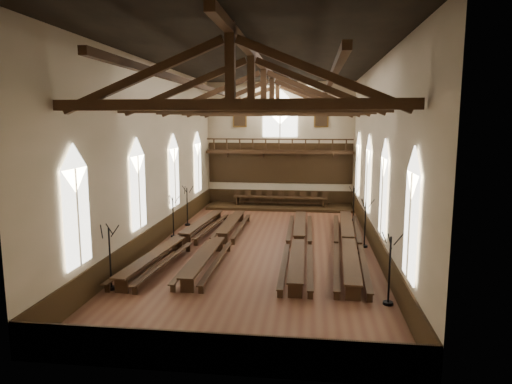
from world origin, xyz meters
The scene contains 21 objects.
ground centered at (0.00, 0.00, 0.00)m, with size 26.00×26.00×0.00m, color brown.
room_walls centered at (0.00, 0.00, 6.46)m, with size 26.00×26.00×26.00m.
wainscot_band centered at (0.00, 0.00, 0.60)m, with size 12.00×26.00×1.20m.
side_windows centered at (0.00, 0.00, 3.74)m, with size 11.85×19.80×4.50m.
end_window centered at (0.00, 12.90, 7.22)m, with size 2.80×0.12×3.80m.
minstrels_gallery centered at (0.00, 12.66, 3.91)m, with size 11.80×1.24×3.70m.
portraits centered at (0.00, 12.90, 7.10)m, with size 7.75×0.09×1.45m.
roof_trusses centered at (0.00, 0.00, 8.22)m, with size 11.70×25.70×2.80m.
refectory_row_a centered at (-4.39, -0.83, 0.53)m, with size 2.02×14.28×0.73m.
refectory_row_b centered at (-2.32, -0.52, 0.52)m, with size 1.46×14.00×0.71m.
refectory_row_c centered at (1.97, -0.52, 0.52)m, with size 1.50×14.11×0.72m.
refectory_row_d centered at (4.61, -0.38, 0.55)m, with size 1.87×14.51×0.75m.
dais centered at (0.13, 11.40, 0.10)m, with size 11.40×3.05×0.20m, color #32220F.
high_table centered at (0.13, 11.40, 0.80)m, with size 7.48×1.15×0.70m.
high_chairs centered at (0.13, 12.14, 0.79)m, with size 7.70×0.51×1.07m.
candelabrum_left_near centered at (-5.55, -7.23, 0.84)m, with size 0.79×0.84×2.77m.
candelabrum_left_mid centered at (-5.55, 1.42, 0.77)m, with size 0.69×0.78×2.54m.
candelabrum_left_far centered at (-5.55, 4.54, 0.81)m, with size 0.80×0.78×2.67m.
candelabrum_right_near centered at (5.55, -7.47, 0.85)m, with size 0.82×0.84×2.81m.
candelabrum_right_mid centered at (5.55, 0.53, 0.82)m, with size 0.74×0.83×2.71m.
candelabrum_right_far centered at (5.55, 7.40, 0.73)m, with size 0.73×0.68×2.42m.
Camera 1 is at (2.55, -24.38, 6.90)m, focal length 32.00 mm.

